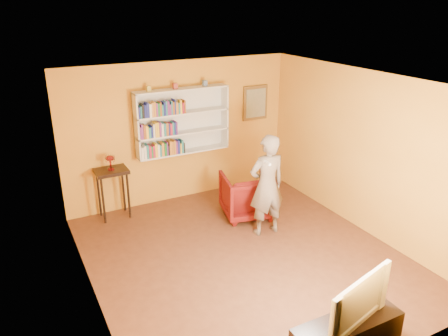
{
  "coord_description": "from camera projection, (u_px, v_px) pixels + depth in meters",
  "views": [
    {
      "loc": [
        -2.96,
        -5.0,
        3.74
      ],
      "look_at": [
        0.04,
        0.75,
        1.21
      ],
      "focal_mm": 35.0,
      "sensor_mm": 36.0,
      "label": 1
    }
  ],
  "objects": [
    {
      "name": "room_shell",
      "position": [
        245.0,
        197.0,
        6.4
      ],
      "size": [
        5.3,
        5.8,
        2.88
      ],
      "color": "#4A2817",
      "rests_on": "ground"
    },
    {
      "name": "bookshelf",
      "position": [
        181.0,
        121.0,
        8.18
      ],
      "size": [
        1.8,
        0.29,
        1.23
      ],
      "color": "silver",
      "rests_on": "room_shell"
    },
    {
      "name": "books_row_lower",
      "position": [
        162.0,
        149.0,
        8.07
      ],
      "size": [
        0.84,
        0.19,
        0.27
      ],
      "color": "silver",
      "rests_on": "bookshelf"
    },
    {
      "name": "books_row_middle",
      "position": [
        158.0,
        130.0,
        7.91
      ],
      "size": [
        0.71,
        0.19,
        0.27
      ],
      "color": "#6F2777",
      "rests_on": "bookshelf"
    },
    {
      "name": "books_row_upper",
      "position": [
        161.0,
        109.0,
        7.8
      ],
      "size": [
        0.89,
        0.19,
        0.27
      ],
      "color": "navy",
      "rests_on": "bookshelf"
    },
    {
      "name": "ornament_left",
      "position": [
        149.0,
        89.0,
        7.62
      ],
      "size": [
        0.07,
        0.07,
        0.1
      ],
      "primitive_type": "cube",
      "color": "gold",
      "rests_on": "bookshelf"
    },
    {
      "name": "ornament_centre",
      "position": [
        175.0,
        86.0,
        7.83
      ],
      "size": [
        0.08,
        0.08,
        0.1
      ],
      "primitive_type": "cube",
      "color": "#943731",
      "rests_on": "bookshelf"
    },
    {
      "name": "ornament_right",
      "position": [
        205.0,
        83.0,
        8.09
      ],
      "size": [
        0.08,
        0.08,
        0.11
      ],
      "primitive_type": "cube",
      "color": "slate",
      "rests_on": "bookshelf"
    },
    {
      "name": "framed_painting",
      "position": [
        255.0,
        103.0,
        8.87
      ],
      "size": [
        0.55,
        0.05,
        0.7
      ],
      "color": "brown",
      "rests_on": "room_shell"
    },
    {
      "name": "console_table",
      "position": [
        112.0,
        178.0,
        7.74
      ],
      "size": [
        0.56,
        0.43,
        0.92
      ],
      "color": "black",
      "rests_on": "ground"
    },
    {
      "name": "ruby_lustre",
      "position": [
        110.0,
        160.0,
        7.61
      ],
      "size": [
        0.16,
        0.16,
        0.26
      ],
      "color": "maroon",
      "rests_on": "console_table"
    },
    {
      "name": "armchair",
      "position": [
        247.0,
        195.0,
        7.92
      ],
      "size": [
        1.04,
        1.06,
        0.8
      ],
      "primitive_type": "imported",
      "rotation": [
        0.0,
        0.0,
        2.91
      ],
      "color": "#4C0508",
      "rests_on": "ground"
    },
    {
      "name": "person",
      "position": [
        267.0,
        185.0,
        7.16
      ],
      "size": [
        0.66,
        0.45,
        1.74
      ],
      "primitive_type": "imported",
      "rotation": [
        0.0,
        0.0,
        3.09
      ],
      "color": "brown",
      "rests_on": "ground"
    },
    {
      "name": "game_remote",
      "position": [
        267.0,
        163.0,
        6.52
      ],
      "size": [
        0.04,
        0.15,
        0.04
      ],
      "primitive_type": "cube",
      "color": "silver",
      "rests_on": "person"
    },
    {
      "name": "television",
      "position": [
        352.0,
        298.0,
        4.63
      ],
      "size": [
        1.04,
        0.4,
        0.6
      ],
      "primitive_type": "imported",
      "rotation": [
        0.0,
        0.0,
        0.26
      ],
      "color": "black",
      "rests_on": "tv_cabinet"
    }
  ]
}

